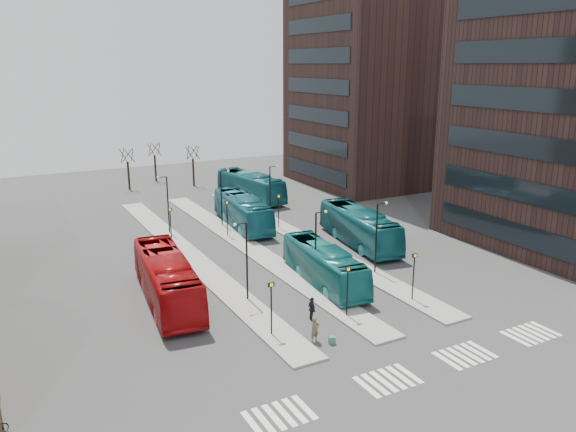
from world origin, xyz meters
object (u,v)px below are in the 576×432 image
red_bus (167,279)px  teal_bus_b (243,211)px  teal_bus_a (324,265)px  teal_bus_c (359,227)px  commuter_c (340,278)px  traveller (315,330)px  teal_bus_d (251,186)px  commuter_a (184,297)px  commuter_b (312,309)px  suitcase (332,340)px

red_bus → teal_bus_b: 20.80m
teal_bus_b → teal_bus_a: bearing=-87.3°
teal_bus_b → teal_bus_c: size_ratio=0.98×
red_bus → commuter_c: red_bus is taller
traveller → commuter_c: size_ratio=1.04×
teal_bus_d → commuter_a: 34.60m
teal_bus_c → commuter_b: (-13.01, -12.69, -0.93)m
red_bus → traveller: red_bus is taller
suitcase → traveller: bearing=151.1°
teal_bus_c → commuter_a: (-20.25, -6.45, -0.91)m
teal_bus_d → traveller: size_ratio=7.58×
teal_bus_c → commuter_c: (-8.00, -8.65, -0.98)m
suitcase → commuter_a: commuter_a is taller
teal_bus_d → traveller: teal_bus_d is taller
red_bus → commuter_c: (12.94, -3.99, -1.03)m
suitcase → teal_bus_b: teal_bus_b is taller
suitcase → commuter_a: size_ratio=0.28×
teal_bus_c → teal_bus_d: 22.63m
teal_bus_a → commuter_a: (-11.67, 0.72, -0.71)m
teal_bus_b → teal_bus_d: bearing=67.0°
commuter_a → commuter_c: size_ratio=1.08×
suitcase → teal_bus_b: bearing=92.0°
teal_bus_a → teal_bus_b: 18.50m
teal_bus_a → teal_bus_b: bearing=93.0°
teal_bus_a → teal_bus_d: bearing=82.5°
commuter_b → commuter_a: bearing=55.2°
commuter_c → traveller: bearing=-42.7°
suitcase → commuter_c: bearing=67.8°
teal_bus_a → teal_bus_d: (7.14, 29.75, 0.20)m
commuter_a → commuter_c: commuter_a is taller
teal_bus_b → commuter_b: 24.62m
red_bus → traveller: size_ratio=7.79×
red_bus → teal_bus_c: bearing=18.8°
suitcase → traveller: (-0.83, 0.78, 0.60)m
teal_bus_a → commuter_b: 7.12m
teal_bus_a → red_bus: bearing=174.5°
commuter_b → teal_bus_c: bearing=-39.7°
teal_bus_a → suitcase: bearing=-113.1°
teal_bus_a → traveller: size_ratio=6.72×
teal_bus_c → teal_bus_d: bearing=102.1°
commuter_a → commuter_b: (7.24, -6.25, -0.02)m
commuter_b → teal_bus_d: bearing=-12.2°
suitcase → teal_bus_d: 40.74m
teal_bus_b → traveller: size_ratio=7.45×
suitcase → teal_bus_d: teal_bus_d is taller
commuter_c → teal_bus_b: bearing=179.5°
teal_bus_a → commuter_c: bearing=-62.8°
traveller → commuter_a: 10.73m
teal_bus_d → commuter_c: size_ratio=7.92×
commuter_c → teal_bus_a: bearing=-158.2°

